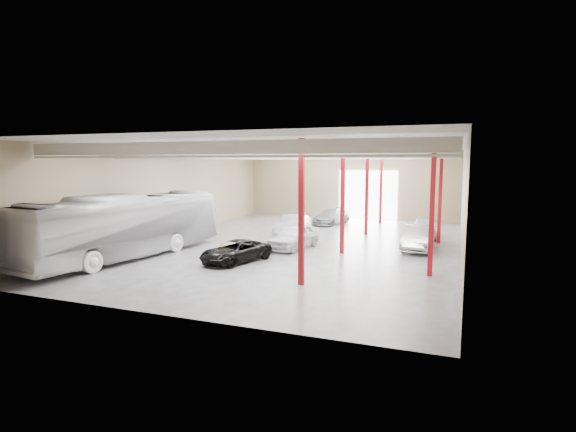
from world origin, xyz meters
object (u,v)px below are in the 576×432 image
Objects in this scene: car_row_b at (293,225)px; car_right_far at (424,228)px; car_right_near at (418,238)px; car_row_c at (332,217)px; black_sedan at (236,251)px; coach_bus at (126,226)px; car_row_a at (294,236)px.

car_row_b is 1.10× the size of car_right_far.
car_right_near is 5.20m from car_right_far.
black_sedan is at bearing -80.30° from car_row_c.
car_row_c is at bearing 78.75° from car_row_b.
coach_bus is at bearing -145.11° from car_right_far.
coach_bus is 3.05× the size of black_sedan.
car_row_b is (6.65, 11.64, -1.15)m from coach_bus.
car_row_c is (1.23, 7.29, -0.10)m from car_row_b.
black_sedan is 16.15m from car_right_far.
car_right_far reaches higher than black_sedan.
car_row_a is 11.08m from car_right_far.
black_sedan is at bearing -98.89° from car_row_a.
car_row_b is at bearing 67.26° from coach_bus.
car_row_c is (-0.77, 12.49, -0.12)m from car_row_a.
black_sedan is 0.94× the size of car_row_b.
car_right_near is (7.99, 2.49, -0.02)m from car_row_a.
car_right_far reaches higher than car_row_c.
car_row_c is 1.09× the size of car_right_far.
coach_bus is 7.13m from black_sedan.
car_right_far is at bearing -15.86° from car_row_c.
car_right_far is at bearing 92.07° from car_right_near.
coach_bus is 18.92m from car_right_near.
coach_bus is at bearing -99.72° from car_row_c.
coach_bus is at bearing -149.72° from car_right_near.
car_row_c is at bearing 145.81° from car_right_far.
car_row_b reaches higher than car_right_far.
car_row_b is at bearing 108.32° from black_sedan.
black_sedan is at bearing -132.53° from car_right_far.
coach_bus is 21.86m from car_right_far.
car_row_a is (8.65, 6.44, -1.14)m from coach_bus.
black_sedan is (6.90, 1.24, -1.33)m from coach_bus.
car_right_far is (7.99, 7.69, -0.06)m from car_row_a.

